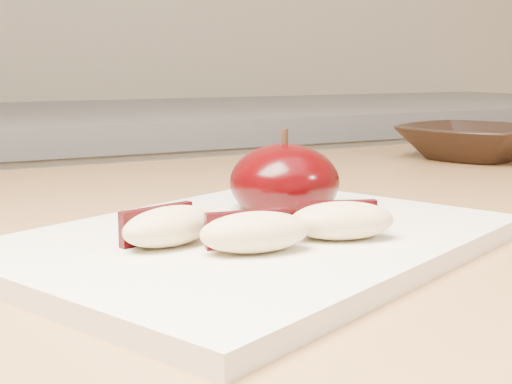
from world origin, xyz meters
name	(u,v)px	position (x,y,z in m)	size (l,w,h in m)	color
back_cabinet	(56,381)	(0.00, 1.20, 0.47)	(2.40, 0.62, 0.94)	silver
cutting_board	(256,241)	(-0.02, 0.39, 0.91)	(0.31, 0.23, 0.01)	silver
apple_half	(284,182)	(0.03, 0.44, 0.93)	(0.09, 0.09, 0.07)	black
apple_wedge_a	(169,226)	(-0.08, 0.38, 0.92)	(0.07, 0.05, 0.02)	#D3B786
apple_wedge_b	(254,232)	(-0.05, 0.35, 0.92)	(0.07, 0.04, 0.02)	#D3B786
apple_wedge_c	(341,220)	(0.01, 0.35, 0.92)	(0.07, 0.05, 0.02)	#D3B786
bowl	(472,142)	(0.41, 0.66, 0.92)	(0.17, 0.17, 0.04)	black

